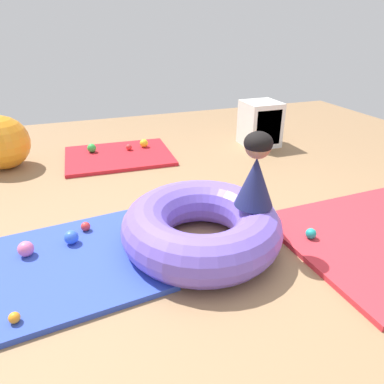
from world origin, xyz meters
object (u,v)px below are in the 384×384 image
at_px(play_ball_red, 129,147).
at_px(play_ball_teal, 311,233).
at_px(play_ball_orange, 14,318).
at_px(play_ball_red_second, 86,226).
at_px(play_ball_blue, 71,237).
at_px(play_ball_pink, 26,249).
at_px(play_ball_yellow, 144,143).
at_px(child_in_navy, 256,171).
at_px(play_ball_green, 92,148).
at_px(storage_cube, 261,124).
at_px(inflatable_cushion, 201,227).
at_px(exercise_ball_large, 2,143).

bearing_deg(play_ball_red, play_ball_teal, -69.53).
distance_m(play_ball_orange, play_ball_red_second, 0.92).
relative_size(play_ball_blue, play_ball_pink, 0.95).
distance_m(play_ball_teal, play_ball_red_second, 1.69).
bearing_deg(play_ball_yellow, play_ball_red_second, -115.76).
distance_m(child_in_navy, play_ball_pink, 1.64).
bearing_deg(play_ball_orange, play_ball_pink, 87.54).
height_order(play_ball_pink, play_ball_green, same).
bearing_deg(storage_cube, inflatable_cushion, -129.19).
xyz_separation_m(play_ball_pink, storage_cube, (2.74, 1.66, 0.19)).
bearing_deg(play_ball_red, exercise_ball_large, -179.52).
bearing_deg(play_ball_red, play_ball_red_second, -110.81).
bearing_deg(play_ball_green, play_ball_teal, -61.64).
bearing_deg(play_ball_teal, play_ball_green, 118.36).
bearing_deg(play_ball_red, play_ball_blue, -112.24).
height_order(play_ball_red_second, exercise_ball_large, exercise_ball_large).
bearing_deg(storage_cube, exercise_ball_large, 175.23).
relative_size(play_ball_yellow, storage_cube, 0.18).
distance_m(play_ball_red, play_ball_blue, 2.02).
xyz_separation_m(play_ball_blue, exercise_ball_large, (-0.61, 1.86, 0.20)).
height_order(child_in_navy, play_ball_red_second, child_in_navy).
xyz_separation_m(inflatable_cushion, play_ball_pink, (-1.18, 0.25, -0.07)).
bearing_deg(child_in_navy, play_ball_pink, -15.98).
distance_m(child_in_navy, play_ball_yellow, 2.39).
height_order(play_ball_blue, play_ball_orange, play_ball_blue).
xyz_separation_m(play_ball_pink, exercise_ball_large, (-0.31, 1.91, 0.20)).
distance_m(inflatable_cushion, child_in_navy, 0.55).
height_order(play_ball_green, play_ball_yellow, play_ball_green).
bearing_deg(exercise_ball_large, play_ball_red_second, -67.44).
bearing_deg(exercise_ball_large, child_in_navy, -50.96).
bearing_deg(play_ball_blue, play_ball_yellow, 63.29).
distance_m(play_ball_pink, play_ball_green, 2.09).
height_order(child_in_navy, storage_cube, child_in_navy).
relative_size(play_ball_teal, storage_cube, 0.14).
distance_m(play_ball_green, exercise_ball_large, 0.96).
xyz_separation_m(play_ball_green, play_ball_teal, (1.33, -2.47, -0.01)).
bearing_deg(inflatable_cushion, play_ball_red_second, 150.26).
bearing_deg(play_ball_yellow, play_ball_pink, -122.70).
height_order(play_ball_pink, play_ball_red_second, play_ball_pink).
relative_size(play_ball_red, storage_cube, 0.13).
relative_size(inflatable_cushion, child_in_navy, 2.18).
height_order(play_ball_orange, storage_cube, storage_cube).
height_order(inflatable_cushion, exercise_ball_large, exercise_ball_large).
relative_size(play_ball_blue, play_ball_red_second, 1.44).
distance_m(play_ball_yellow, storage_cube, 1.52).
bearing_deg(play_ball_red_second, storage_cube, 32.14).
bearing_deg(play_ball_teal, exercise_ball_large, 133.52).
distance_m(play_ball_blue, play_ball_teal, 1.74).
xyz_separation_m(child_in_navy, play_ball_pink, (-1.53, 0.35, -0.50)).
bearing_deg(play_ball_orange, play_ball_teal, 4.20).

